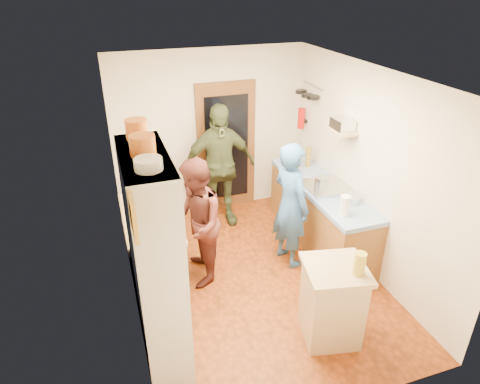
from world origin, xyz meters
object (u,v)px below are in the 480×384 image
hutch_body (155,263)px  person_back (220,166)px  island_base (332,304)px  person_left (198,222)px  person_hob (294,205)px  right_counter_base (320,216)px

hutch_body → person_back: bearing=60.4°
island_base → person_back: person_back is taller
hutch_body → person_left: (0.66, 1.05, -0.28)m
island_base → person_hob: person_hob is taller
hutch_body → island_base: (1.73, -0.39, -0.67)m
island_base → person_hob: size_ratio=0.50×
right_counter_base → person_hob: bearing=-152.6°
island_base → person_left: size_ratio=0.52×
hutch_body → island_base: size_ratio=2.56×
right_counter_base → person_left: size_ratio=1.33×
hutch_body → right_counter_base: (2.50, 1.30, -0.68)m
right_counter_base → person_left: bearing=-172.2°
person_left → right_counter_base: bearing=106.5°
hutch_body → person_left: size_ratio=1.33×
island_base → person_back: bearing=99.0°
right_counter_base → person_hob: size_ratio=1.28×
person_hob → hutch_body: bearing=104.5°
person_back → person_left: bearing=-118.3°
island_base → right_counter_base: bearing=65.6°
island_base → person_hob: (0.19, 1.39, 0.43)m
person_back → right_counter_base: bearing=-40.6°
right_counter_base → person_back: (-1.20, 0.99, 0.54)m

